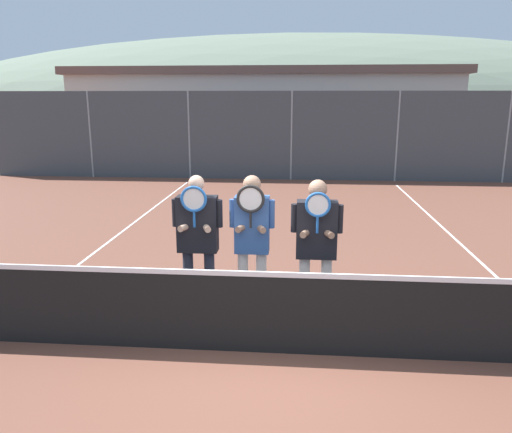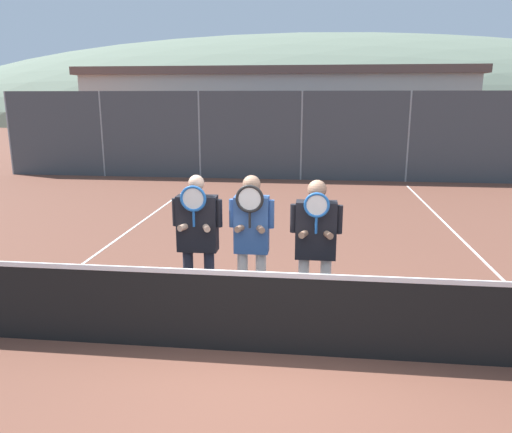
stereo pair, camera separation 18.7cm
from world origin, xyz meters
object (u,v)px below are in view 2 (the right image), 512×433
Objects in this scene: player_center_right at (316,241)px; car_left_of_center at (288,145)px; player_leftmost at (198,235)px; player_center_left at (252,236)px; car_center at (425,145)px; car_far_left at (156,144)px.

player_center_right is 14.00m from car_left_of_center.
player_leftmost is 1.01× the size of player_center_right.
player_leftmost is 0.67m from player_center_left.
car_left_of_center is at bearing 88.46° from player_leftmost.
car_center is at bearing 73.48° from player_center_right.
player_center_right reaches higher than car_far_left.
player_leftmost is at bearing -91.54° from car_left_of_center.
player_leftmost is 14.80m from car_center.
player_leftmost is 0.43× the size of car_center.
car_far_left is 10.54m from car_center.
car_left_of_center is 1.09× the size of car_center.
car_left_of_center is (-1.08, 13.96, -0.20)m from player_center_right.
car_left_of_center is (-0.30, 13.86, -0.21)m from player_center_left.
player_center_left is at bearing -109.56° from car_center.
player_leftmost is 13.87m from car_left_of_center.
player_leftmost reaches higher than car_far_left.
player_center_left reaches higher than player_leftmost.
car_far_left reaches higher than car_left_of_center.
player_center_right is at bearing -106.52° from car_center.
car_center is (10.54, -0.18, 0.06)m from car_far_left.
car_center reaches higher than player_center_right.
car_far_left is at bearing 112.18° from player_center_left.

